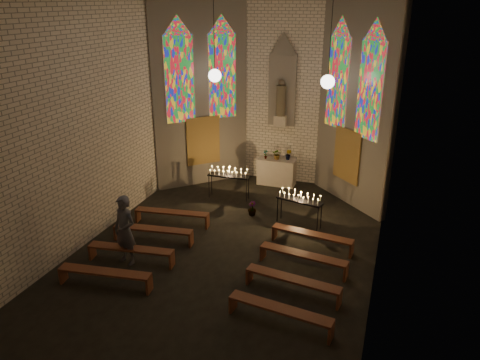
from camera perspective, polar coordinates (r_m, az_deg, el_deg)
name	(u,v)px	position (r m, az deg, el deg)	size (l,w,h in m)	color
floor	(226,252)	(13.25, -1.73, -8.80)	(12.00, 12.00, 0.00)	black
room	(262,98)	(14.94, 2.75, 9.99)	(8.22, 12.43, 7.00)	beige
altar	(277,172)	(17.76, 4.48, 1.01)	(1.40, 0.60, 1.00)	beige
flower_vase_left	(265,154)	(17.58, 3.13, 3.15)	(0.18, 0.12, 0.34)	#4C723F
flower_vase_center	(277,154)	(17.53, 4.57, 3.19)	(0.37, 0.32, 0.42)	#4C723F
flower_vase_right	(289,154)	(17.52, 5.93, 3.13)	(0.23, 0.19, 0.42)	#4C723F
aisle_flower_pot	(252,208)	(15.28, 1.49, -3.48)	(0.27, 0.27, 0.48)	#4C723F
votive_stand_left	(229,174)	(16.31, -1.40, 0.78)	(1.48, 0.42, 1.08)	black
votive_stand_right	(300,198)	(14.46, 7.28, -2.22)	(1.49, 0.65, 1.07)	black
pew_left_0	(172,214)	(14.77, -8.30, -4.09)	(2.36, 0.63, 0.45)	#5C2C1A
pew_right_0	(312,236)	(13.48, 8.77, -6.73)	(2.36, 0.63, 0.45)	#5C2C1A
pew_left_1	(153,231)	(13.83, -10.56, -6.09)	(2.36, 0.63, 0.45)	#5C2C1A
pew_right_1	(303,256)	(12.45, 7.71, -9.21)	(2.36, 0.63, 0.45)	#5C2C1A
pew_left_2	(131,250)	(12.94, -13.15, -8.35)	(2.36, 0.63, 0.45)	#5C2C1A
pew_right_2	(293,281)	(11.45, 6.45, -12.13)	(2.36, 0.63, 0.45)	#5C2C1A
pew_left_3	(105,274)	(12.10, -16.16, -10.92)	(2.36, 0.63, 0.45)	#5C2C1A
pew_right_3	(280,311)	(10.49, 4.90, -15.59)	(2.36, 0.63, 0.45)	#5C2C1A
visitor	(125,230)	(12.71, -13.84, -5.97)	(0.70, 0.46, 1.91)	#4D4E58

